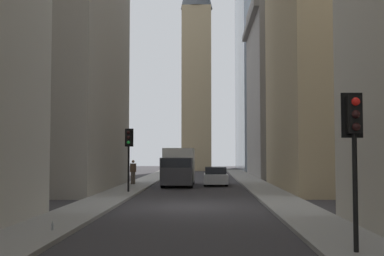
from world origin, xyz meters
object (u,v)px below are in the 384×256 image
object	(u,v)px
delivery_truck	(179,166)
sedan_silver	(215,177)
traffic_light_midblock	(129,145)
pedestrian	(133,171)
traffic_light_foreground	(354,134)
discarded_bottle	(52,227)

from	to	relation	value
delivery_truck	sedan_silver	distance (m)	3.01
traffic_light_midblock	pedestrian	distance (m)	7.24
pedestrian	traffic_light_midblock	bearing A→B (deg)	-173.47
sedan_silver	pedestrian	world-z (taller)	pedestrian
delivery_truck	traffic_light_foreground	bearing A→B (deg)	-167.05
traffic_light_foreground	discarded_bottle	bearing A→B (deg)	70.37
traffic_light_midblock	discarded_bottle	xyz separation A→B (m)	(-14.35, -0.05, -2.70)
delivery_truck	traffic_light_midblock	world-z (taller)	traffic_light_midblock
traffic_light_foreground	delivery_truck	bearing A→B (deg)	12.95
sedan_silver	traffic_light_foreground	distance (m)	25.52
traffic_light_foreground	traffic_light_midblock	bearing A→B (deg)	25.55
delivery_truck	discarded_bottle	size ratio (longest dim) A/B	23.93
delivery_truck	pedestrian	world-z (taller)	delivery_truck
sedan_silver	pedestrian	bearing A→B (deg)	99.39
sedan_silver	discarded_bottle	xyz separation A→B (m)	(-22.34, 5.38, -0.42)
delivery_truck	discarded_bottle	world-z (taller)	delivery_truck
delivery_truck	traffic_light_foreground	xyz separation A→B (m)	(-24.48, -5.63, 1.47)
delivery_truck	traffic_light_midblock	distance (m)	7.81
traffic_light_foreground	discarded_bottle	size ratio (longest dim) A/B	14.09
delivery_truck	pedestrian	xyz separation A→B (m)	(-0.25, 3.42, -0.33)
sedan_silver	pedestrian	size ratio (longest dim) A/B	2.38
delivery_truck	discarded_bottle	bearing A→B (deg)	173.18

